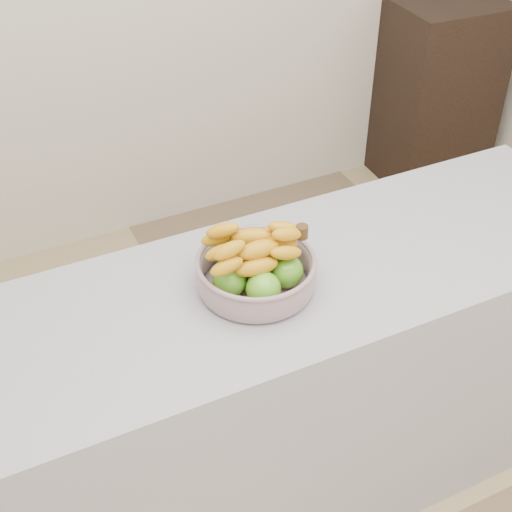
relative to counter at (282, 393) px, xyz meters
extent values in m
cube|color=#9E9EA6|center=(0.00, 0.00, 0.00)|extent=(2.00, 0.60, 0.90)
cube|color=black|center=(1.65, 1.43, 0.03)|extent=(0.55, 0.45, 0.95)
cylinder|color=#9FB1BF|center=(-0.09, 0.00, 0.46)|extent=(0.26, 0.26, 0.01)
torus|color=#9FB1BF|center=(-0.09, 0.00, 0.53)|extent=(0.31, 0.31, 0.01)
sphere|color=#58971A|center=(-0.10, -0.07, 0.51)|extent=(0.09, 0.09, 0.09)
sphere|color=#58971A|center=(-0.02, -0.04, 0.51)|extent=(0.09, 0.09, 0.09)
sphere|color=#58971A|center=(-0.03, 0.05, 0.51)|extent=(0.09, 0.09, 0.09)
sphere|color=#58971A|center=(-0.12, 0.07, 0.51)|extent=(0.09, 0.09, 0.09)
sphere|color=#58971A|center=(-0.16, -0.01, 0.51)|extent=(0.09, 0.09, 0.09)
ellipsoid|color=yellow|center=(-0.11, -0.05, 0.56)|extent=(0.20, 0.06, 0.04)
ellipsoid|color=yellow|center=(-0.10, 0.00, 0.56)|extent=(0.20, 0.08, 0.04)
ellipsoid|color=yellow|center=(-0.08, 0.05, 0.56)|extent=(0.20, 0.11, 0.04)
ellipsoid|color=yellow|center=(-0.09, -0.03, 0.59)|extent=(0.19, 0.05, 0.04)
ellipsoid|color=yellow|center=(-0.08, 0.03, 0.59)|extent=(0.19, 0.12, 0.04)
cylinder|color=#3E2913|center=(0.03, -0.02, 0.60)|extent=(0.03, 0.03, 0.03)
camera|label=1|loc=(-0.69, -1.25, 1.64)|focal=50.00mm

